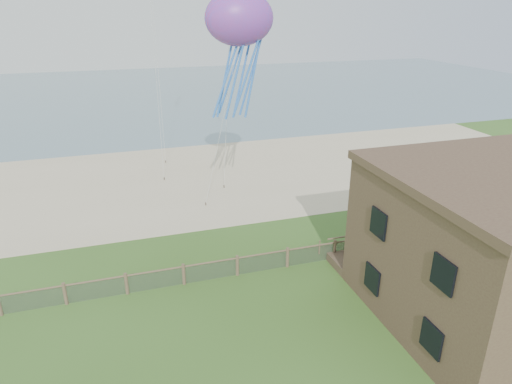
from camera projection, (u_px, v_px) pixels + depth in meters
ground at (273, 345)px, 20.40m from camera, size 160.00×160.00×0.00m
sand_beach at (189, 179)px, 39.82m from camera, size 72.00×20.00×0.02m
ocean at (146, 93)px, 78.67m from camera, size 160.00×68.00×0.02m
chainlink_fence at (237, 267)px, 25.49m from camera, size 36.20×0.20×1.25m
motel_deck at (443, 246)px, 28.31m from camera, size 15.00×2.00×0.50m
picnic_table at (378, 256)px, 27.00m from camera, size 1.85×1.62×0.65m
octopus_kite at (240, 54)px, 28.26m from camera, size 4.68×4.12×8.01m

